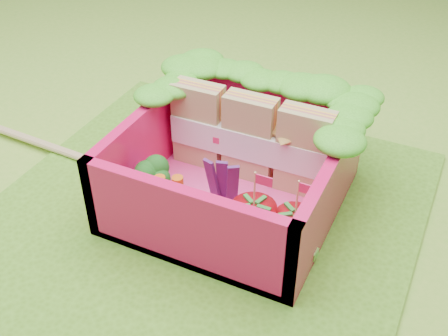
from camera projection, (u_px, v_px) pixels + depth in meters
name	position (u px, v px, depth m)	size (l,w,h in m)	color
ground	(204.00, 214.00, 3.59)	(14.00, 14.00, 0.00)	#78B733
placemat	(204.00, 213.00, 3.58)	(2.60, 2.60, 0.03)	#549421
bento_floor	(233.00, 198.00, 3.63)	(1.30, 1.30, 0.05)	#FC4098
bento_box	(233.00, 167.00, 3.48)	(1.30, 1.30, 0.55)	#EA1359
lettuce_ruffle	(265.00, 86.00, 3.63)	(1.43, 0.83, 0.11)	#3A971B
sandwich_stack	(250.00, 139.00, 3.62)	(1.08, 0.18, 0.59)	#A28855
broccoli	(147.00, 179.00, 3.46)	(0.31, 0.31, 0.25)	#78B055
carrot_sticks	(170.00, 195.00, 3.40)	(0.16, 0.12, 0.28)	orange
purple_wedges	(223.00, 184.00, 3.40)	(0.20, 0.06, 0.38)	#491854
strawberry_left	(253.00, 223.00, 3.20)	(0.26, 0.26, 0.50)	#B50F0B
strawberry_right	(294.00, 229.00, 3.19)	(0.23, 0.23, 0.47)	#B50F0B
snap_peas	(276.00, 234.00, 3.29)	(0.60, 0.54, 0.05)	#5BAE36
chopsticks	(76.00, 156.00, 4.01)	(2.42, 0.17, 0.05)	tan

